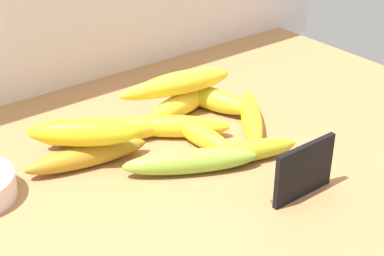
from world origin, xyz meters
TOP-DOWN VIEW (x-y plane):
  - counter_top at (0.00, 0.00)cm, footprint 110.00×76.00cm
  - chalkboard_sign at (5.30, -15.99)cm, footprint 11.00×1.80cm
  - banana_0 at (-5.87, 12.58)cm, footprint 17.73×9.06cm
  - banana_1 at (12.24, 13.42)cm, footprint 8.80×17.46cm
  - banana_2 at (-3.68, -1.48)cm, footprint 20.13×13.17cm
  - banana_3 at (-15.24, 9.69)cm, footprint 19.68×7.14cm
  - banana_4 at (2.70, 4.16)cm, footprint 4.34×16.00cm
  - banana_5 at (4.42, -3.96)cm, footprint 18.67×9.57cm
  - banana_6 at (-11.13, 16.02)cm, footprint 16.54×8.19cm
  - banana_7 at (0.53, 9.37)cm, footprint 17.56×15.48cm
  - banana_8 at (6.43, 14.78)cm, footprint 15.75×6.73cm
  - banana_9 at (13.31, 3.38)cm, footprint 15.22×17.87cm
  - banana_10 at (7.28, 14.98)cm, footprint 18.67×7.61cm
  - banana_11 at (5.44, 15.66)cm, footprint 20.60×7.11cm
  - banana_12 at (-15.25, 10.28)cm, footprint 16.19×13.87cm

SIDE VIEW (x-z plane):
  - counter_top at x=0.00cm, z-range 0.00..3.00cm
  - banana_5 at x=4.42cm, z-range 3.00..6.49cm
  - banana_3 at x=-15.24cm, z-range 3.00..6.50cm
  - banana_9 at x=13.31cm, z-range 3.00..6.54cm
  - banana_4 at x=2.70cm, z-range 3.00..6.57cm
  - banana_2 at x=-3.68cm, z-range 3.00..6.81cm
  - banana_7 at x=0.53cm, z-range 3.00..6.83cm
  - banana_0 at x=-5.87cm, z-range 3.00..6.88cm
  - banana_6 at x=-11.13cm, z-range 3.00..6.94cm
  - banana_8 at x=6.43cm, z-range 3.00..7.02cm
  - banana_1 at x=12.24cm, z-range 3.00..7.20cm
  - chalkboard_sign at x=5.30cm, z-range 2.66..11.06cm
  - banana_12 at x=-15.25cm, z-range 6.50..10.85cm
  - banana_11 at x=5.44cm, z-range 7.02..10.50cm
  - banana_10 at x=7.28cm, z-range 7.02..11.22cm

